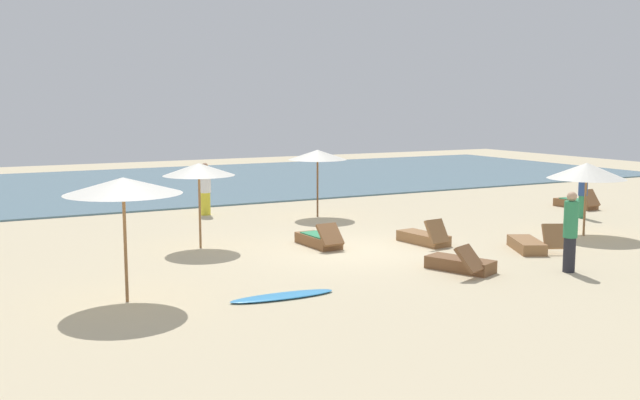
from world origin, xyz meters
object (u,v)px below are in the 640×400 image
lounger_0 (461,264)px  person_1 (583,191)px  umbrella_3 (587,171)px  lounger_3 (425,238)px  person_0 (570,231)px  lounger_5 (529,244)px  surfboard (283,296)px  umbrella_0 (199,170)px  umbrella_2 (317,155)px  lounger_1 (577,203)px  umbrella_1 (123,186)px  lounger_2 (319,240)px  person_2 (205,189)px

lounger_0 → person_1: bearing=26.5°
umbrella_3 → lounger_3: bearing=166.7°
person_0 → person_1: (6.13, 5.24, -0.04)m
lounger_5 → person_1: 6.15m
umbrella_3 → surfboard: size_ratio=1.00×
umbrella_0 → umbrella_2: size_ratio=1.00×
umbrella_3 → person_1: 3.42m
lounger_1 → umbrella_1: bearing=-164.1°
lounger_1 → lounger_2: bearing=-170.7°
lounger_3 → lounger_5: (1.80, -1.97, -0.00)m
umbrella_1 → umbrella_3: (12.92, 0.86, -0.36)m
umbrella_2 → person_0: size_ratio=1.23×
umbrella_0 → lounger_2: umbrella_0 is taller
lounger_0 → surfboard: (-4.42, -0.14, -0.13)m
surfboard → lounger_3: bearing=29.0°
lounger_0 → umbrella_0: bearing=129.2°
lounger_0 → lounger_3: bearing=68.7°
umbrella_3 → lounger_0: umbrella_3 is taller
umbrella_1 → umbrella_3: size_ratio=1.10×
umbrella_1 → person_2: 10.63m
umbrella_3 → umbrella_1: bearing=-176.2°
umbrella_0 → person_1: (12.46, -1.14, -1.15)m
umbrella_1 → lounger_5: (10.05, -0.01, -2.02)m
umbrella_0 → lounger_5: (7.20, -4.25, -1.85)m
lounger_1 → umbrella_3: bearing=-135.4°
umbrella_0 → lounger_5: bearing=-30.6°
lounger_0 → lounger_5: bearing=18.2°
lounger_2 → person_0: 6.25m
person_2 → surfboard: bearing=-101.1°
lounger_0 → surfboard: lounger_0 is taller
lounger_3 → surfboard: lounger_3 is taller
umbrella_0 → umbrella_1: umbrella_1 is taller
lounger_1 → surfboard: 15.44m
person_1 → person_2: bearing=149.1°
umbrella_2 → lounger_2: size_ratio=1.27×
lounger_2 → umbrella_2: bearing=63.0°
lounger_3 → person_1: person_1 is taller
umbrella_0 → lounger_2: bearing=-24.5°
lounger_1 → person_0: size_ratio=0.95×
umbrella_2 → lounger_0: size_ratio=1.23×
lounger_5 → person_2: (-5.30, 9.42, 0.70)m
lounger_5 → umbrella_1: bearing=180.0°
umbrella_2 → lounger_5: 7.89m
umbrella_1 → lounger_0: bearing=-7.8°
person_0 → surfboard: person_0 is taller
lounger_5 → person_1: bearing=30.7°
lounger_1 → person_1: bearing=-133.6°
person_2 → lounger_1: bearing=-20.7°
person_1 → person_2: 12.29m
umbrella_3 → lounger_5: 3.42m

